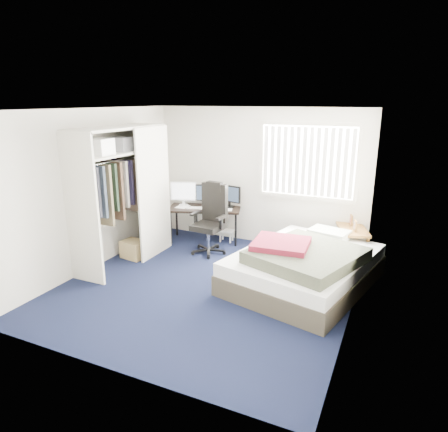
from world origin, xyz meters
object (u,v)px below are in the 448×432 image
at_px(nightstand, 352,231).
at_px(bed, 304,266).
at_px(desk, 205,205).
at_px(office_chair, 211,226).

distance_m(nightstand, bed, 1.36).
bearing_deg(desk, nightstand, 1.98).
bearing_deg(bed, desk, 152.19).
xyz_separation_m(nightstand, bed, (-0.50, -1.25, -0.21)).
xyz_separation_m(desk, nightstand, (2.68, 0.09, -0.19)).
bearing_deg(bed, nightstand, 68.32).
relative_size(desk, bed, 0.57).
bearing_deg(desk, bed, -27.81).
bearing_deg(nightstand, office_chair, -165.65).
bearing_deg(bed, office_chair, 160.33).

